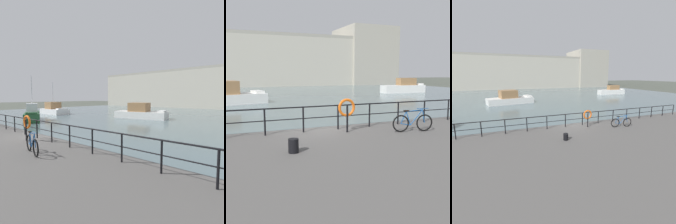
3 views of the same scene
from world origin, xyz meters
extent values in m
plane|color=#4C5147|center=(0.00, 0.00, 0.00)|extent=(240.00, 240.00, 0.00)
cube|color=slate|center=(0.00, 30.20, 0.01)|extent=(80.00, 60.00, 0.01)
cube|color=#B2AD9E|center=(0.00, 55.67, 5.53)|extent=(75.67, 13.58, 11.06)
cube|color=gray|center=(0.00, 49.18, 11.41)|extent=(75.67, 0.60, 0.70)
cube|color=white|center=(-20.24, 13.63, 0.49)|extent=(6.37, 3.14, 0.95)
cube|color=#997047|center=(-20.76, 13.65, 1.61)|extent=(2.52, 2.34, 1.30)
cube|color=white|center=(-17.62, 13.50, 1.08)|extent=(0.85, 2.01, 0.24)
cylinder|color=silver|center=(-20.76, 13.65, 4.15)|extent=(0.10, 0.10, 3.77)
cube|color=#23512D|center=(-13.74, 6.07, 0.55)|extent=(7.18, 4.96, 1.08)
cube|color=silver|center=(-14.00, 6.21, 1.70)|extent=(2.67, 2.28, 1.23)
cube|color=#23512D|center=(-11.09, 4.67, 1.21)|extent=(1.36, 1.54, 0.24)
cylinder|color=silver|center=(-14.00, 6.21, 4.22)|extent=(0.10, 0.10, 3.81)
cube|color=white|center=(-3.79, 18.07, 0.52)|extent=(8.06, 4.44, 1.02)
cube|color=#997047|center=(-4.09, 18.01, 1.69)|extent=(3.22, 3.03, 1.33)
cube|color=white|center=(-0.65, 18.70, 1.15)|extent=(1.31, 2.24, 0.24)
cylinder|color=black|center=(-3.98, -0.75, 1.28)|extent=(0.07, 0.07, 1.05)
cylinder|color=black|center=(-2.43, -0.75, 1.28)|extent=(0.07, 0.07, 1.05)
cylinder|color=black|center=(-0.88, -0.75, 1.28)|extent=(0.07, 0.07, 1.05)
cylinder|color=black|center=(0.67, -0.75, 1.28)|extent=(0.07, 0.07, 1.05)
cylinder|color=black|center=(2.21, -0.75, 1.28)|extent=(0.07, 0.07, 1.05)
cylinder|color=black|center=(3.76, -0.75, 1.28)|extent=(0.07, 0.07, 1.05)
cylinder|color=black|center=(5.31, -0.75, 1.28)|extent=(0.07, 0.07, 1.05)
cylinder|color=black|center=(6.86, -0.75, 1.28)|extent=(0.07, 0.07, 1.05)
cylinder|color=black|center=(8.40, -0.75, 1.28)|extent=(0.07, 0.07, 1.05)
cylinder|color=black|center=(9.95, -0.75, 1.28)|extent=(0.07, 0.07, 1.05)
cylinder|color=black|center=(-0.11, -0.75, 1.81)|extent=(23.21, 0.06, 0.06)
cylinder|color=black|center=(-0.11, -0.75, 1.34)|extent=(23.21, 0.04, 0.04)
torus|color=black|center=(3.88, -2.49, 1.12)|extent=(0.72, 0.21, 0.72)
torus|color=black|center=(2.85, -2.27, 1.12)|extent=(0.72, 0.21, 0.72)
cylinder|color=#194C8C|center=(3.52, -2.41, 1.36)|extent=(0.54, 0.15, 0.66)
cylinder|color=#194C8C|center=(3.17, -2.34, 1.32)|extent=(0.24, 0.08, 0.58)
cylinder|color=#194C8C|center=(3.42, -2.39, 1.64)|extent=(0.72, 0.19, 0.11)
cylinder|color=#194C8C|center=(3.06, -2.31, 1.08)|extent=(0.43, 0.13, 0.12)
cylinder|color=#194C8C|center=(2.96, -2.29, 1.36)|extent=(0.26, 0.09, 0.51)
cylinder|color=#194C8C|center=(3.83, -2.48, 1.40)|extent=(0.14, 0.06, 0.57)
cube|color=black|center=(3.07, -2.31, 1.65)|extent=(0.23, 0.13, 0.05)
cylinder|color=#194C8C|center=(3.78, -2.47, 1.73)|extent=(0.51, 0.13, 0.02)
cylinder|color=black|center=(0.80, -1.44, 1.33)|extent=(0.08, 0.08, 1.15)
torus|color=orange|center=(0.80, -1.38, 1.78)|extent=(0.75, 0.11, 0.75)
camera|label=1|loc=(10.84, -5.99, 3.11)|focal=29.52mm
camera|label=2|loc=(-3.75, -11.49, 3.23)|focal=43.63mm
camera|label=3|loc=(-5.88, -13.24, 4.90)|focal=27.57mm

